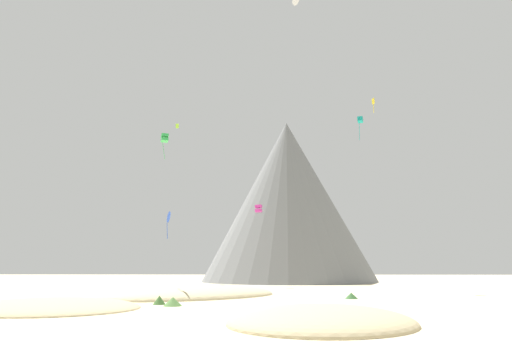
{
  "coord_description": "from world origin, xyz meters",
  "views": [
    {
      "loc": [
        2.83,
        -35.9,
        4.07
      ],
      "look_at": [
        0.51,
        31.29,
        19.2
      ],
      "focal_mm": 30.11,
      "sensor_mm": 36.0,
      "label": 1
    }
  ],
  "objects_px": {
    "kite_green_high": "(165,138)",
    "rock_massif": "(289,202)",
    "bush_far_left": "(351,296)",
    "bush_near_right": "(159,300)",
    "kite_lime_high": "(177,126)",
    "kite_blue_low": "(169,217)",
    "bush_far_right": "(173,302)",
    "kite_teal_high": "(360,120)",
    "kite_magenta_mid": "(259,209)",
    "kite_yellow_high": "(373,103)",
    "kite_white_high": "(296,0)"
  },
  "relations": [
    {
      "from": "kite_green_high",
      "to": "rock_massif",
      "type": "bearing_deg",
      "value": 36.97
    },
    {
      "from": "rock_massif",
      "to": "kite_green_high",
      "type": "xyz_separation_m",
      "value": [
        -26.39,
        -43.72,
        6.48
      ]
    },
    {
      "from": "bush_far_left",
      "to": "bush_near_right",
      "type": "xyz_separation_m",
      "value": [
        -22.88,
        -9.63,
        0.09
      ]
    },
    {
      "from": "kite_lime_high",
      "to": "kite_blue_low",
      "type": "bearing_deg",
      "value": -21.53
    },
    {
      "from": "kite_lime_high",
      "to": "rock_massif",
      "type": "bearing_deg",
      "value": 120.63
    },
    {
      "from": "bush_far_left",
      "to": "bush_far_right",
      "type": "relative_size",
      "value": 0.84
    },
    {
      "from": "bush_near_right",
      "to": "kite_lime_high",
      "type": "xyz_separation_m",
      "value": [
        -5.46,
        28.92,
        30.05
      ]
    },
    {
      "from": "bush_near_right",
      "to": "kite_teal_high",
      "type": "bearing_deg",
      "value": 47.07
    },
    {
      "from": "bush_far_right",
      "to": "kite_green_high",
      "type": "xyz_separation_m",
      "value": [
        -10.42,
        33.53,
        28.54
      ]
    },
    {
      "from": "bush_far_right",
      "to": "kite_magenta_mid",
      "type": "relative_size",
      "value": 1.23
    },
    {
      "from": "bush_far_right",
      "to": "kite_blue_low",
      "type": "height_order",
      "value": "kite_blue_low"
    },
    {
      "from": "kite_lime_high",
      "to": "kite_magenta_mid",
      "type": "bearing_deg",
      "value": 106.34
    },
    {
      "from": "kite_yellow_high",
      "to": "kite_teal_high",
      "type": "height_order",
      "value": "kite_teal_high"
    },
    {
      "from": "bush_near_right",
      "to": "kite_magenta_mid",
      "type": "height_order",
      "value": "kite_magenta_mid"
    },
    {
      "from": "bush_far_left",
      "to": "kite_white_high",
      "type": "height_order",
      "value": "kite_white_high"
    },
    {
      "from": "bush_far_left",
      "to": "kite_white_high",
      "type": "bearing_deg",
      "value": -153.65
    },
    {
      "from": "kite_blue_low",
      "to": "kite_white_high",
      "type": "distance_m",
      "value": 36.23
    },
    {
      "from": "rock_massif",
      "to": "kite_yellow_high",
      "type": "distance_m",
      "value": 59.91
    },
    {
      "from": "bush_far_left",
      "to": "kite_lime_high",
      "type": "relative_size",
      "value": 1.91
    },
    {
      "from": "kite_lime_high",
      "to": "kite_magenta_mid",
      "type": "distance_m",
      "value": 26.89
    },
    {
      "from": "bush_far_right",
      "to": "kite_yellow_high",
      "type": "distance_m",
      "value": 44.54
    },
    {
      "from": "kite_teal_high",
      "to": "kite_yellow_high",
      "type": "bearing_deg",
      "value": -75.39
    },
    {
      "from": "kite_green_high",
      "to": "kite_blue_low",
      "type": "xyz_separation_m",
      "value": [
        6.65,
        -21.0,
        -18.15
      ]
    },
    {
      "from": "bush_near_right",
      "to": "kite_green_high",
      "type": "distance_m",
      "value": 43.5
    },
    {
      "from": "bush_near_right",
      "to": "rock_massif",
      "type": "xyz_separation_m",
      "value": [
        17.88,
        75.46,
        22.04
      ]
    },
    {
      "from": "bush_far_left",
      "to": "bush_far_right",
      "type": "bearing_deg",
      "value": -151.41
    },
    {
      "from": "kite_lime_high",
      "to": "kite_teal_high",
      "type": "relative_size",
      "value": 0.19
    },
    {
      "from": "bush_far_right",
      "to": "kite_blue_low",
      "type": "xyz_separation_m",
      "value": [
        -3.77,
        12.53,
        10.39
      ]
    },
    {
      "from": "rock_massif",
      "to": "kite_blue_low",
      "type": "bearing_deg",
      "value": -106.97
    },
    {
      "from": "kite_green_high",
      "to": "kite_magenta_mid",
      "type": "distance_m",
      "value": 26.35
    },
    {
      "from": "kite_teal_high",
      "to": "kite_magenta_mid",
      "type": "bearing_deg",
      "value": 165.21
    },
    {
      "from": "bush_near_right",
      "to": "kite_white_high",
      "type": "relative_size",
      "value": 0.96
    },
    {
      "from": "kite_green_high",
      "to": "kite_yellow_high",
      "type": "relative_size",
      "value": 1.99
    },
    {
      "from": "kite_blue_low",
      "to": "kite_lime_high",
      "type": "bearing_deg",
      "value": -17.9
    },
    {
      "from": "bush_far_left",
      "to": "kite_blue_low",
      "type": "bearing_deg",
      "value": 177.45
    },
    {
      "from": "bush_far_left",
      "to": "kite_yellow_high",
      "type": "bearing_deg",
      "value": 49.7
    },
    {
      "from": "kite_magenta_mid",
      "to": "kite_teal_high",
      "type": "distance_m",
      "value": 29.44
    },
    {
      "from": "kite_lime_high",
      "to": "bush_far_left",
      "type": "bearing_deg",
      "value": 23.03
    },
    {
      "from": "bush_near_right",
      "to": "rock_massif",
      "type": "distance_m",
      "value": 80.62
    },
    {
      "from": "kite_green_high",
      "to": "kite_teal_high",
      "type": "relative_size",
      "value": 1.05
    },
    {
      "from": "bush_near_right",
      "to": "kite_lime_high",
      "type": "bearing_deg",
      "value": 100.7
    },
    {
      "from": "kite_lime_high",
      "to": "kite_white_high",
      "type": "distance_m",
      "value": 33.34
    },
    {
      "from": "kite_yellow_high",
      "to": "kite_teal_high",
      "type": "xyz_separation_m",
      "value": [
        1.14,
        15.53,
        2.52
      ]
    },
    {
      "from": "bush_far_left",
      "to": "kite_magenta_mid",
      "type": "height_order",
      "value": "kite_magenta_mid"
    },
    {
      "from": "rock_massif",
      "to": "kite_magenta_mid",
      "type": "relative_size",
      "value": 40.45
    },
    {
      "from": "kite_yellow_high",
      "to": "kite_magenta_mid",
      "type": "bearing_deg",
      "value": -130.71
    },
    {
      "from": "kite_magenta_mid",
      "to": "bush_far_right",
      "type": "bearing_deg",
      "value": -177.78
    },
    {
      "from": "kite_blue_low",
      "to": "kite_teal_high",
      "type": "distance_m",
      "value": 44.65
    },
    {
      "from": "kite_blue_low",
      "to": "kite_white_high",
      "type": "height_order",
      "value": "kite_white_high"
    },
    {
      "from": "rock_massif",
      "to": "kite_white_high",
      "type": "height_order",
      "value": "rock_massif"
    }
  ]
}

